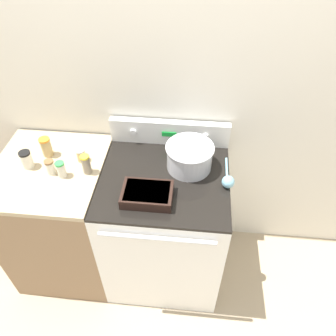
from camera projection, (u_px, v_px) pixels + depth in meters
ground_plane at (160, 308)px, 2.29m from camera, size 12.00×12.00×0.00m
kitchen_wall at (171, 97)px, 1.95m from camera, size 8.00×0.05×2.50m
stove_range at (165, 227)px, 2.21m from camera, size 0.75×0.72×0.95m
control_panel at (170, 132)px, 2.05m from camera, size 0.75×0.07×0.16m
side_counter at (64, 218)px, 2.25m from camera, size 0.65×0.69×0.96m
mixing_bowl at (190, 156)px, 1.88m from camera, size 0.28×0.28×0.16m
casserole_dish at (147, 194)px, 1.74m from camera, size 0.27×0.19×0.06m
ladle at (228, 181)px, 1.81m from camera, size 0.07×0.26×0.07m
spice_jar_yellow_cap at (86, 164)px, 1.85m from camera, size 0.05×0.05×0.12m
spice_jar_white_cap at (81, 155)px, 1.94m from camera, size 0.05×0.05×0.08m
spice_jar_green_cap at (61, 169)px, 1.84m from camera, size 0.05×0.05×0.10m
spice_jar_brown_cap at (50, 167)px, 1.86m from camera, size 0.05×0.05×0.09m
spice_jar_orange_cap at (46, 147)px, 1.96m from camera, size 0.06×0.06×0.12m
spice_jar_black_cap at (27, 159)px, 1.89m from camera, size 0.07×0.07×0.11m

